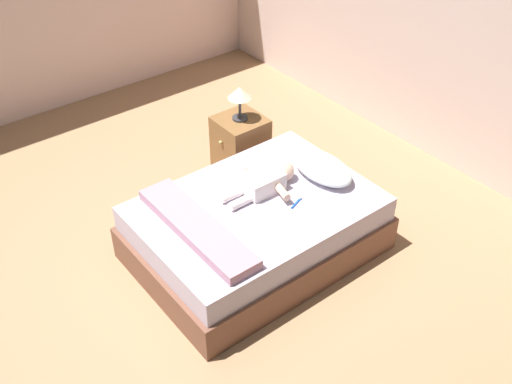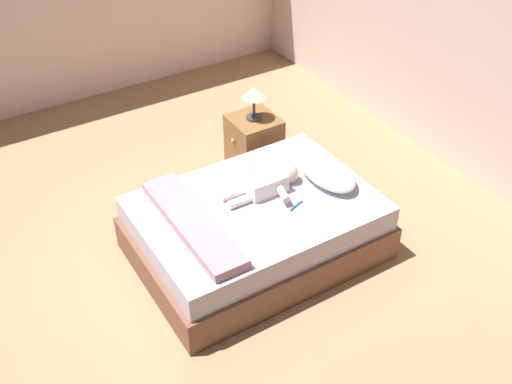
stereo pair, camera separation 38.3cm
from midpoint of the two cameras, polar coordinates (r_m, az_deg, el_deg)
The scene contains 9 objects.
ground_plane at distance 4.52m, azimuth -11.73°, elevation -9.18°, with size 8.00×8.00×0.00m, color #A87F59.
wall_behind_bed at distance 5.43m, azimuth 16.16°, elevation 15.83°, with size 8.00×0.12×2.71m, color beige.
bed at distance 4.58m, azimuth -2.40°, elevation -3.48°, with size 1.24×1.76×0.48m.
pillow at distance 4.66m, azimuth 3.83°, elevation 2.23°, with size 0.56×0.32×0.15m.
baby at distance 4.52m, azimuth -1.57°, elevation 0.96°, with size 0.53×0.63×0.16m.
toothbrush at distance 4.41m, azimuth 1.34°, elevation -1.05°, with size 0.06×0.14×0.02m.
nightstand at distance 5.42m, azimuth -3.48°, elevation 4.27°, with size 0.39×0.42×0.54m.
lamp at distance 5.16m, azimuth -3.68°, elevation 8.94°, with size 0.20×0.20×0.30m.
blanket at distance 4.19m, azimuth -8.14°, elevation -3.39°, with size 1.12×0.26×0.07m.
Camera 1 is at (2.84, -1.31, 3.23)m, focal length 42.97 mm.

